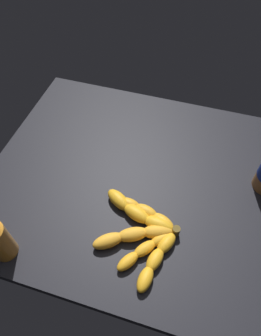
% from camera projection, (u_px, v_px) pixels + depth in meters
% --- Properties ---
extents(ground_plane, '(0.92, 0.73, 0.03)m').
position_uv_depth(ground_plane, '(145.00, 183.00, 0.89)').
color(ground_plane, black).
extents(banana_bunch, '(0.22, 0.25, 0.04)m').
position_uv_depth(banana_bunch, '(142.00, 231.00, 0.76)').
color(banana_bunch, gold).
rests_on(banana_bunch, ground_plane).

